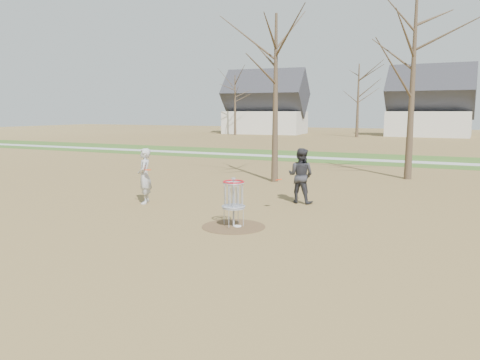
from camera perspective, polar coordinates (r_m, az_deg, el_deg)
name	(u,v)px	position (r m, az deg, el deg)	size (l,w,h in m)	color
ground	(234,227)	(13.25, -0.79, -5.71)	(160.00, 160.00, 0.00)	brown
green_band	(367,159)	(33.20, 15.20, 2.53)	(160.00, 8.00, 0.01)	#2D5119
footpath	(364,160)	(32.22, 14.90, 2.39)	(160.00, 1.50, 0.01)	#9E9E99
dirt_circle	(234,226)	(13.25, -0.79, -5.69)	(1.80, 1.80, 0.01)	#47331E
player_standing	(145,176)	(16.72, -11.56, 0.47)	(0.71, 0.47, 1.94)	#B3B3B3
player_throwing	(301,176)	(16.63, 7.41, 0.53)	(0.95, 0.74, 1.95)	#2C2C31
disc_grounded	(238,226)	(13.22, -0.30, -5.65)	(0.22, 0.22, 0.02)	white
discs_in_play	(214,175)	(15.59, -3.14, 0.64)	(4.64, 1.20, 0.24)	red
disc_golf_basket	(234,195)	(13.06, -0.80, -1.81)	(0.64, 0.64, 1.35)	#9EA3AD
bare_trees	(417,88)	(47.56, 20.74, 10.41)	(52.62, 44.98, 9.00)	#382B1E
houses_row	(449,109)	(64.14, 24.12, 7.93)	(56.51, 10.01, 7.26)	silver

